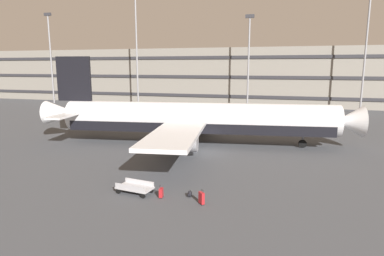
{
  "coord_description": "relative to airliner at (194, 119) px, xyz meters",
  "views": [
    {
      "loc": [
        8.26,
        -33.73,
        9.02
      ],
      "look_at": [
        -0.71,
        -2.54,
        3.0
      ],
      "focal_mm": 30.91,
      "sensor_mm": 36.0,
      "label": 1
    }
  ],
  "objects": [
    {
      "name": "ground_plane",
      "position": [
        2.07,
        -3.14,
        -2.97
      ],
      "size": [
        600.0,
        600.0,
        0.0
      ],
      "primitive_type": "plane",
      "color": "#424449"
    },
    {
      "name": "terminal_structure",
      "position": [
        2.07,
        49.65,
        3.74
      ],
      "size": [
        171.89,
        19.41,
        13.43
      ],
      "color": "gray",
      "rests_on": "ground_plane"
    },
    {
      "name": "airliner",
      "position": [
        0.0,
        0.0,
        0.0
      ],
      "size": [
        37.42,
        30.38,
        10.25
      ],
      "color": "silver",
      "rests_on": "ground_plane"
    },
    {
      "name": "light_mast_far_left",
      "position": [
        -46.41,
        33.75,
        9.67
      ],
      "size": [
        1.8,
        0.5,
        21.9
      ],
      "color": "gray",
      "rests_on": "ground_plane"
    },
    {
      "name": "light_mast_left",
      "position": [
        -23.11,
        33.75,
        11.09
      ],
      "size": [
        1.8,
        0.5,
        24.66
      ],
      "color": "gray",
      "rests_on": "ground_plane"
    },
    {
      "name": "light_mast_center_left",
      "position": [
        2.26,
        33.75,
        8.44
      ],
      "size": [
        1.8,
        0.5,
        19.52
      ],
      "color": "gray",
      "rests_on": "ground_plane"
    },
    {
      "name": "light_mast_center_right",
      "position": [
        24.19,
        33.75,
        9.91
      ],
      "size": [
        1.8,
        0.5,
        22.38
      ],
      "color": "gray",
      "rests_on": "ground_plane"
    },
    {
      "name": "suitcase_laid_flat",
      "position": [
        2.21,
        -16.46,
        -2.61
      ],
      "size": [
        0.28,
        0.45,
        0.88
      ],
      "color": "#B21E23",
      "rests_on": "ground_plane"
    },
    {
      "name": "suitcase_orange",
      "position": [
        5.21,
        -16.78,
        -2.53
      ],
      "size": [
        0.48,
        0.49,
        0.99
      ],
      "color": "#B21E23",
      "rests_on": "ground_plane"
    },
    {
      "name": "backpack_purple",
      "position": [
        4.1,
        -15.85,
        -2.75
      ],
      "size": [
        0.4,
        0.41,
        0.52
      ],
      "color": "black",
      "rests_on": "ground_plane"
    },
    {
      "name": "baggage_cart",
      "position": [
        0.07,
        -16.23,
        -2.55
      ],
      "size": [
        3.36,
        1.65,
        0.82
      ],
      "color": "#B7B7BC",
      "rests_on": "ground_plane"
    }
  ]
}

